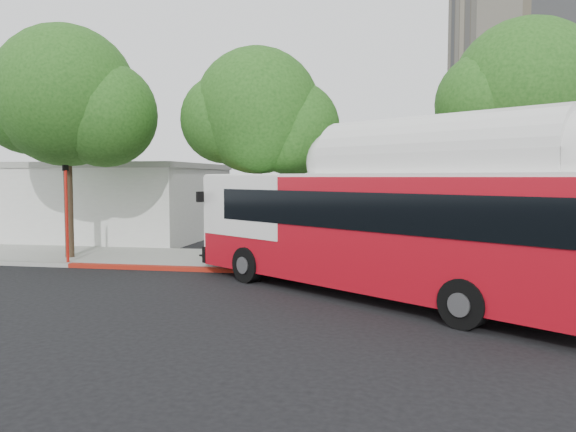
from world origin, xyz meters
name	(u,v)px	position (x,y,z in m)	size (l,w,h in m)	color
ground	(243,296)	(0.00, 0.00, 0.00)	(120.00, 120.00, 0.00)	black
sidewalk	(285,261)	(0.00, 6.50, 0.07)	(60.00, 5.00, 0.15)	gray
curb_strip	(271,272)	(0.00, 3.90, 0.07)	(60.00, 0.30, 0.15)	gray
red_curb_segment	(193,269)	(-3.00, 3.90, 0.08)	(10.00, 0.32, 0.16)	maroon
street_tree_left	(77,102)	(-8.53, 5.56, 6.60)	(6.67, 5.80, 9.74)	#2D2116
street_tree_mid	(268,116)	(-0.59, 6.06, 5.91)	(5.75, 5.00, 8.62)	#2D2116
street_tree_right	(539,100)	(9.44, 5.86, 6.26)	(6.21, 5.40, 9.18)	#2D2116
low_commercial_bldg	(73,200)	(-14.00, 14.00, 2.15)	(16.20, 10.20, 4.25)	silver
transit_bus	(375,231)	(3.82, 0.61, 1.93)	(12.68, 10.16, 4.13)	#AD0C18
signal_pole	(67,214)	(-8.27, 4.17, 2.04)	(0.11, 0.38, 3.98)	red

